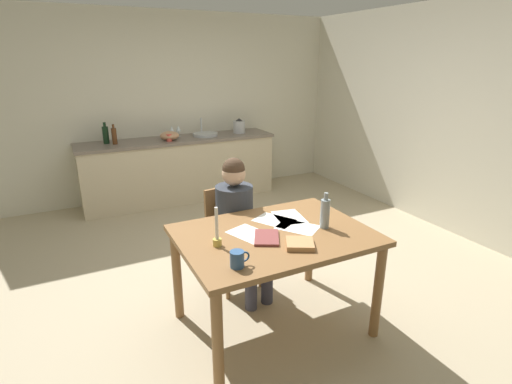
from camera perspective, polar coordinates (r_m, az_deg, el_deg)
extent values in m
cube|color=tan|center=(4.00, -1.45, -10.95)|extent=(5.20, 5.20, 0.04)
cube|color=beige|center=(5.97, -12.46, 12.00)|extent=(5.20, 0.12, 2.60)
cube|color=beige|center=(5.18, 25.83, 9.59)|extent=(0.12, 5.20, 2.60)
cube|color=beige|center=(5.79, -10.95, 3.10)|extent=(2.70, 0.60, 0.86)
cube|color=#72665B|center=(5.69, -11.23, 7.47)|extent=(2.74, 0.64, 0.04)
cube|color=olive|center=(2.83, 2.72, -6.31)|extent=(1.36, 0.99, 0.04)
cylinder|color=olive|center=(2.49, -5.58, -21.15)|extent=(0.07, 0.07, 0.75)
cylinder|color=olive|center=(3.05, 17.28, -13.63)|extent=(0.07, 0.07, 0.75)
cylinder|color=olive|center=(3.18, -11.40, -11.74)|extent=(0.07, 0.07, 0.75)
cylinder|color=olive|center=(3.63, 7.86, -7.40)|extent=(0.07, 0.07, 0.75)
cube|color=olive|center=(3.49, -3.21, -6.47)|extent=(0.45, 0.45, 0.04)
cube|color=olive|center=(3.56, -4.80, -2.34)|extent=(0.36, 0.08, 0.40)
cylinder|color=olive|center=(3.40, -4.15, -11.87)|extent=(0.04, 0.04, 0.47)
cylinder|color=olive|center=(3.56, 0.68, -10.34)|extent=(0.04, 0.04, 0.47)
cylinder|color=olive|center=(3.67, -6.84, -9.56)|extent=(0.04, 0.04, 0.47)
cylinder|color=olive|center=(3.81, -2.25, -8.26)|extent=(0.04, 0.04, 0.47)
cylinder|color=#333842|center=(3.39, -3.14, -3.18)|extent=(0.36, 0.36, 0.50)
sphere|color=#D8AD8C|center=(3.27, -3.26, 2.68)|extent=(0.20, 0.20, 0.20)
sphere|color=#473323|center=(3.26, -3.27, 3.35)|extent=(0.19, 0.19, 0.19)
cylinder|color=#383847|center=(3.31, -2.56, -8.52)|extent=(0.18, 0.39, 0.13)
cylinder|color=#383847|center=(3.28, -0.73, -13.30)|extent=(0.10, 0.10, 0.45)
cylinder|color=#383847|center=(3.38, -0.23, -7.84)|extent=(0.18, 0.39, 0.13)
cylinder|color=#383847|center=(3.35, 1.62, -12.49)|extent=(0.10, 0.10, 0.45)
cylinder|color=#33598C|center=(2.37, -2.76, -9.71)|extent=(0.09, 0.09, 0.10)
torus|color=#33598C|center=(2.39, -1.69, -9.37)|extent=(0.07, 0.01, 0.07)
cylinder|color=gold|center=(2.64, -5.64, -7.29)|extent=(0.06, 0.06, 0.05)
cylinder|color=white|center=(2.58, -5.74, -4.56)|extent=(0.02, 0.02, 0.22)
cube|color=tan|center=(2.64, 6.38, -7.47)|extent=(0.24, 0.24, 0.03)
cube|color=brown|center=(2.73, 1.55, -6.63)|extent=(0.26, 0.30, 0.02)
cube|color=white|center=(2.92, 5.99, -5.11)|extent=(0.34, 0.36, 0.00)
cube|color=white|center=(3.03, 2.70, -4.14)|extent=(0.33, 0.36, 0.00)
cube|color=white|center=(3.10, 4.83, -3.63)|extent=(0.26, 0.33, 0.00)
cube|color=white|center=(2.81, -0.98, -6.07)|extent=(0.30, 0.35, 0.00)
cylinder|color=#8C999E|center=(2.91, 9.98, -3.14)|extent=(0.07, 0.07, 0.22)
cylinder|color=#8C999E|center=(2.86, 10.13, -0.64)|extent=(0.03, 0.03, 0.05)
cylinder|color=#B2B7BC|center=(5.80, -7.38, 8.28)|extent=(0.36, 0.36, 0.04)
cylinder|color=silver|center=(5.93, -7.94, 9.48)|extent=(0.02, 0.02, 0.24)
cylinder|color=black|center=(5.57, -20.98, 7.72)|extent=(0.08, 0.08, 0.22)
cylinder|color=black|center=(5.54, -21.15, 9.13)|extent=(0.04, 0.04, 0.06)
cylinder|color=#593319|center=(5.49, -19.88, 7.62)|extent=(0.06, 0.06, 0.21)
cylinder|color=#593319|center=(5.47, -20.03, 8.97)|extent=(0.03, 0.03, 0.05)
ellipsoid|color=tan|center=(5.58, -12.44, 7.99)|extent=(0.26, 0.26, 0.12)
cylinder|color=#B7BABF|center=(5.98, -2.46, 9.42)|extent=(0.18, 0.18, 0.18)
cone|color=#262628|center=(5.97, -2.48, 10.47)|extent=(0.11, 0.11, 0.04)
cylinder|color=silver|center=(5.84, -11.14, 7.98)|extent=(0.06, 0.06, 0.00)
cylinder|color=silver|center=(5.84, -11.16, 8.34)|extent=(0.01, 0.01, 0.07)
cone|color=silver|center=(5.82, -11.21, 9.06)|extent=(0.07, 0.07, 0.08)
cylinder|color=silver|center=(5.82, -12.07, 7.88)|extent=(0.06, 0.06, 0.00)
cylinder|color=silver|center=(5.81, -12.09, 8.24)|extent=(0.01, 0.01, 0.07)
cone|color=silver|center=(5.80, -12.14, 8.96)|extent=(0.07, 0.07, 0.08)
cylinder|color=#D84C3F|center=(5.50, -12.50, 7.72)|extent=(0.08, 0.08, 0.10)
torus|color=#D84C3F|center=(5.50, -12.06, 7.82)|extent=(0.07, 0.01, 0.07)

